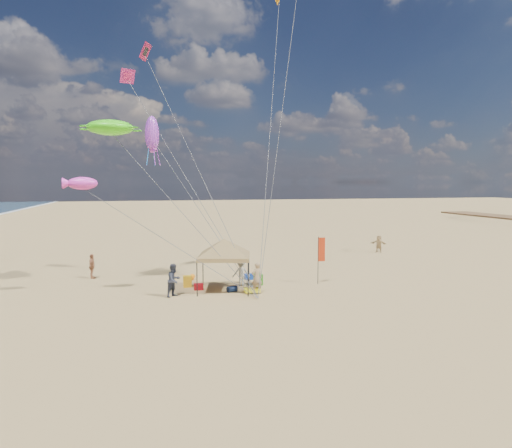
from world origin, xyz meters
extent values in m
plane|color=tan|center=(0.00, 0.00, 0.00)|extent=(280.00, 280.00, 0.00)
cylinder|color=black|center=(-3.03, 4.80, 0.98)|extent=(0.06, 0.06, 1.95)
cylinder|color=black|center=(-0.19, 4.09, 0.98)|extent=(0.06, 0.06, 1.95)
cylinder|color=black|center=(-3.74, 1.96, 0.98)|extent=(0.06, 0.06, 1.95)
cylinder|color=black|center=(-0.90, 1.25, 0.98)|extent=(0.06, 0.06, 1.95)
cube|color=olive|center=(-1.97, 3.03, 2.07)|extent=(3.66, 3.66, 0.23)
pyramid|color=olive|center=(-1.97, 3.03, 3.16)|extent=(5.75, 5.75, 0.98)
cylinder|color=black|center=(4.19, 3.29, 1.53)|extent=(0.04, 0.04, 3.06)
cube|color=red|center=(4.41, 3.27, 2.24)|extent=(0.45, 0.07, 1.53)
cube|color=#A70D15|center=(-3.48, 3.53, 0.19)|extent=(0.54, 0.38, 0.38)
cube|color=#123699|center=(0.16, 5.66, 0.19)|extent=(0.54, 0.38, 0.38)
cylinder|color=#0C1836|center=(-1.59, 2.49, 0.18)|extent=(0.69, 0.54, 0.36)
cylinder|color=orange|center=(-3.61, 6.43, 0.18)|extent=(0.54, 0.69, 0.36)
cube|color=#2E8A19|center=(0.39, 3.97, 0.35)|extent=(0.50, 0.50, 0.70)
cube|color=yellow|center=(-4.06, 4.49, 0.35)|extent=(0.50, 0.50, 0.70)
cube|color=gray|center=(-0.25, 2.44, 0.14)|extent=(0.34, 0.30, 0.28)
cube|color=#F9F51B|center=(-0.52, 1.88, 0.20)|extent=(0.90, 0.50, 0.24)
imported|color=tan|center=(-0.27, 1.73, 0.94)|extent=(0.74, 0.55, 1.87)
imported|color=#313543|center=(-5.03, 2.23, 0.96)|extent=(1.17, 1.17, 1.91)
imported|color=beige|center=(-0.72, 3.95, 0.84)|extent=(1.16, 0.76, 1.69)
imported|color=#A66540|center=(-10.11, 8.53, 0.84)|extent=(0.48, 1.02, 1.69)
imported|color=tan|center=(14.61, 14.16, 0.81)|extent=(1.45, 1.35, 1.62)
ellipsoid|color=#46FF15|center=(-8.50, 5.96, 9.88)|extent=(3.49, 3.20, 0.94)
ellipsoid|color=#FF3DD4|center=(-9.91, 3.50, 6.47)|extent=(1.81, 1.30, 0.72)
ellipsoid|color=#AF3FDA|center=(-5.93, 9.28, 9.86)|extent=(1.07, 1.07, 2.54)
cube|color=#D5277D|center=(-7.58, 13.20, 14.61)|extent=(1.20, 0.86, 1.01)
cube|color=#A41743|center=(-6.24, 10.34, 15.75)|extent=(0.93, 1.31, 1.10)
camera|label=1|loc=(-6.63, -23.48, 6.53)|focal=31.65mm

